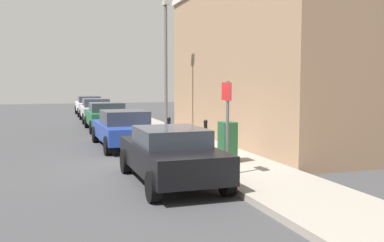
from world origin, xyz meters
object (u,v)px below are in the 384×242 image
lamppost (166,61)px  car_blue (124,128)px  car_white (89,105)px  car_silver (96,110)px  car_black (171,154)px  bollard_near_cabinet (206,134)px  car_green (107,116)px  street_sign (227,114)px  bollard_far_kerb (169,131)px  utility_cabinet (227,143)px

lamppost → car_blue: bearing=-134.9°
car_white → car_silver: bearing=179.7°
car_black → car_silver: size_ratio=0.96×
car_white → bollard_near_cabinet: size_ratio=4.18×
car_green → car_blue: bearing=178.8°
car_silver → car_white: 5.49m
car_blue → street_sign: (1.53, -6.39, 0.95)m
car_green → street_sign: (1.44, -12.49, 0.94)m
car_silver → street_sign: size_ratio=1.91×
car_blue → lamppost: 4.03m
lamppost → car_white: bearing=98.1°
bollard_near_cabinet → bollard_far_kerb: size_ratio=1.00×
bollard_near_cabinet → street_sign: 4.02m
car_black → utility_cabinet: car_black is taller
utility_cabinet → bollard_near_cabinet: (0.10, 2.17, 0.02)m
car_green → car_silver: car_silver is taller
car_white → street_sign: size_ratio=1.89×
street_sign → lamppost: 8.76m
car_green → bollard_far_kerb: 7.39m
car_silver → lamppost: size_ratio=0.77×
lamppost → bollard_near_cabinet: bearing=-88.3°
car_white → bollard_near_cabinet: 19.55m
car_green → car_silver: (-0.03, 5.27, 0.00)m
bollard_near_cabinet → lamppost: (-0.14, 4.76, 2.60)m
car_black → car_silver: 17.58m
car_blue → street_sign: bearing=-168.2°
car_silver → car_blue: bearing=-179.8°
utility_cabinet → lamppost: lamppost is taller
utility_cabinet → bollard_far_kerb: bearing=102.4°
utility_cabinet → lamppost: bearing=90.3°
car_blue → car_white: car_white is taller
car_green → car_silver: size_ratio=0.93×
car_blue → bollard_near_cabinet: size_ratio=4.33×
bollard_near_cabinet → street_sign: size_ratio=0.45×
car_blue → utility_cabinet: size_ratio=3.91×
car_silver → bollard_far_kerb: car_silver is taller
bollard_far_kerb → car_white: bearing=94.3°
car_black → lamppost: size_ratio=0.74×
car_green → bollard_near_cabinet: car_green is taller
car_green → bollard_near_cabinet: size_ratio=3.93×
utility_cabinet → bollard_near_cabinet: utility_cabinet is taller
car_blue → car_silver: bearing=-2.0°
bollard_far_kerb → street_sign: (0.10, -5.23, 0.96)m
car_blue → car_green: bearing=-2.5°
car_green → bollard_near_cabinet: bearing=-166.0°
car_blue → lamppost: lamppost is taller
bollard_far_kerb → car_silver: bearing=96.3°
car_blue → lamppost: bearing=-46.6°
car_silver → lamppost: (2.12, -9.18, 2.57)m
utility_cabinet → bollard_far_kerb: size_ratio=1.11×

